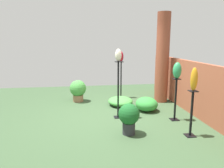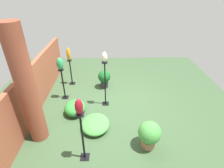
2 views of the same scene
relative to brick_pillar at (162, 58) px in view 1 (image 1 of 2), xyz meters
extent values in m
plane|color=#385133|center=(1.19, -1.84, -1.39)|extent=(8.00, 8.00, 0.00)
cube|color=#9E5138|center=(1.19, 0.41, -0.70)|extent=(5.60, 0.12, 1.39)
cylinder|color=brown|center=(0.00, 0.00, 0.00)|extent=(0.41, 0.41, 2.79)
cube|color=black|center=(1.69, -0.27, -1.39)|extent=(0.20, 0.20, 0.01)
cube|color=black|center=(1.69, -0.27, -0.87)|extent=(0.04, 0.04, 1.04)
cube|color=black|center=(1.69, -0.27, -0.36)|extent=(0.16, 0.16, 0.02)
cube|color=black|center=(2.61, -0.35, -1.39)|extent=(0.20, 0.20, 0.01)
cube|color=black|center=(2.61, -0.35, -0.92)|extent=(0.04, 0.04, 0.96)
cube|color=black|center=(2.61, -0.35, -0.44)|extent=(0.16, 0.16, 0.01)
cube|color=black|center=(-0.65, -1.19, -1.39)|extent=(0.20, 0.20, 0.01)
cube|color=black|center=(-0.65, -1.19, -0.77)|extent=(0.04, 0.04, 1.24)
cube|color=black|center=(-0.65, -1.19, -0.16)|extent=(0.16, 0.16, 0.02)
cube|color=black|center=(1.31, -1.63, -1.39)|extent=(0.20, 0.20, 0.01)
cube|color=black|center=(1.31, -1.63, -0.68)|extent=(0.04, 0.04, 1.43)
cube|color=black|center=(1.31, -1.63, 0.03)|extent=(0.16, 0.16, 0.02)
ellipsoid|color=#2D9356|center=(1.69, -0.27, -0.16)|extent=(0.19, 0.20, 0.39)
ellipsoid|color=orange|center=(2.61, -0.35, -0.21)|extent=(0.14, 0.14, 0.46)
ellipsoid|color=maroon|center=(-0.65, -1.19, 0.01)|extent=(0.16, 0.15, 0.33)
ellipsoid|color=beige|center=(1.31, -1.63, 0.19)|extent=(0.15, 0.16, 0.30)
cylinder|color=#2D2D33|center=(2.34, -1.58, -1.27)|extent=(0.27, 0.27, 0.25)
sphere|color=#195923|center=(2.34, -1.58, -0.96)|extent=(0.44, 0.44, 0.44)
cylinder|color=#936B4C|center=(-0.36, -2.65, -1.29)|extent=(0.33, 0.33, 0.21)
sphere|color=#479942|center=(-0.36, -2.65, -0.96)|extent=(0.52, 0.52, 0.52)
ellipsoid|color=#338C38|center=(0.88, -0.74, -1.20)|extent=(0.68, 0.61, 0.38)
ellipsoid|color=#479942|center=(0.26, -1.37, -1.27)|extent=(0.84, 0.74, 0.25)
camera|label=1|loc=(6.55, -2.54, 0.53)|focal=35.00mm
camera|label=2|loc=(-3.17, -1.74, 1.98)|focal=28.00mm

